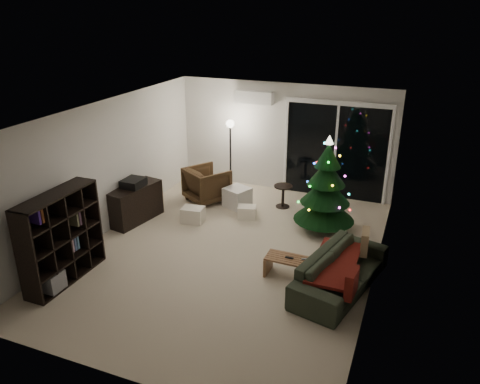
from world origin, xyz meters
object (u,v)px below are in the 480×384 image
object	(u,v)px
bookshelf	(52,236)
armchair	(207,184)
media_cabinet	(135,204)
christmas_tree	(326,184)
sofa	(341,271)
coffee_table	(298,269)

from	to	relation	value
bookshelf	armchair	size ratio (longest dim) A/B	1.74
media_cabinet	christmas_tree	xyz separation A→B (m)	(3.62, 1.01, 0.58)
armchair	sofa	size ratio (longest dim) A/B	0.42
christmas_tree	bookshelf	bearing A→B (deg)	-137.94
bookshelf	media_cabinet	bearing A→B (deg)	107.74
armchair	christmas_tree	distance (m)	2.81
bookshelf	coffee_table	world-z (taller)	bookshelf
armchair	christmas_tree	world-z (taller)	christmas_tree
bookshelf	armchair	bearing A→B (deg)	94.12
armchair	christmas_tree	bearing A→B (deg)	-157.51
bookshelf	coffee_table	xyz separation A→B (m)	(3.62, 1.38, -0.57)
bookshelf	sofa	world-z (taller)	bookshelf
media_cabinet	coffee_table	size ratio (longest dim) A/B	1.11
media_cabinet	armchair	world-z (taller)	armchair
bookshelf	armchair	distance (m)	3.85
bookshelf	coffee_table	size ratio (longest dim) A/B	1.38
sofa	armchair	bearing A→B (deg)	69.06
sofa	coffee_table	xyz separation A→B (m)	(-0.68, 0.02, -0.13)
sofa	coffee_table	bearing A→B (deg)	102.35
coffee_table	media_cabinet	bearing A→B (deg)	167.94
bookshelf	christmas_tree	bearing A→B (deg)	59.81
sofa	christmas_tree	world-z (taller)	christmas_tree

